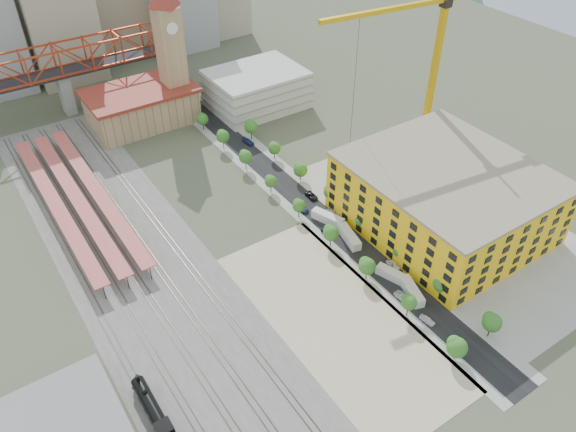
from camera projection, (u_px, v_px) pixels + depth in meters
ground at (278, 239)px, 154.64m from camera, size 400.00×400.00×0.00m
ballast_strip at (130, 253)px, 150.31m from camera, size 36.00×165.00×0.06m
dirt_lot at (336, 318)px, 132.49m from camera, size 28.00×67.00×0.06m
street_asphalt at (295, 193)px, 171.29m from camera, size 12.00×170.00×0.06m
sidewalk_west at (280, 199)px, 168.91m from camera, size 3.00×170.00×0.04m
sidewalk_east at (310, 188)px, 173.69m from camera, size 3.00×170.00×0.04m
construction_pad at (447, 220)px, 161.23m from camera, size 50.00×90.00×0.06m
rail_tracks at (123, 255)px, 149.46m from camera, size 26.56×160.00×0.18m
platform_canopies at (76, 196)px, 163.47m from camera, size 16.00×80.00×4.12m
station_hall at (142, 106)px, 201.39m from camera, size 38.00×24.00×13.10m
clock_tower at (169, 40)px, 191.95m from camera, size 12.00×12.00×52.00m
parking_garage at (256, 89)px, 211.23m from camera, size 34.00×26.00×14.00m
truss_bridge at (58, 65)px, 199.96m from camera, size 94.00×9.60×25.60m
construction_building at (445, 197)px, 154.05m from camera, size 44.60×50.60×18.80m
street_trees at (314, 210)px, 164.83m from camera, size 15.40×124.40×8.00m
skyline at (108, 7)px, 235.76m from camera, size 133.00×46.00×60.00m
distant_hills at (131, 98)px, 392.47m from camera, size 647.00×264.00×227.00m
locomotive at (158, 419)px, 109.69m from camera, size 3.10×23.91×5.98m
tower_crane at (428, 50)px, 165.28m from camera, size 55.41×9.00×59.38m
site_trailer_a at (412, 291)px, 137.62m from camera, size 5.25×9.79×2.59m
site_trailer_b at (393, 275)px, 142.03m from camera, size 5.11×9.35×2.48m
site_trailer_c at (349, 237)px, 153.47m from camera, size 4.61×10.20×2.70m
site_trailer_d at (328, 218)px, 159.74m from camera, size 5.78×10.23×2.72m
car_0 at (427, 320)px, 131.25m from camera, size 2.17×4.17×1.36m
car_1 at (403, 298)px, 136.59m from camera, size 1.79×4.84×1.58m
car_2 at (329, 232)px, 155.98m from camera, size 2.82×5.02×1.33m
car_3 at (302, 208)px, 164.52m from camera, size 2.53×5.18×1.45m
car_4 at (393, 265)px, 145.70m from camera, size 1.87×4.38×1.48m
car_5 at (332, 213)px, 162.53m from camera, size 1.84×4.46×1.44m
car_6 at (312, 196)px, 169.30m from camera, size 2.32×4.83×1.33m
car_7 at (248, 142)px, 193.56m from camera, size 2.78×5.31×1.47m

